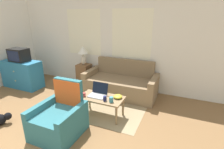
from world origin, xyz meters
The scene contains 15 objects.
wall_back centered at (0.00, 3.60, 1.31)m, with size 6.86×0.06×2.60m.
rug centered at (0.55, 2.52, 0.00)m, with size 1.65×1.90×0.01m.
couch centered at (0.54, 3.15, 0.28)m, with size 1.90×0.86×0.90m.
armchair centered at (0.12, 1.16, 0.28)m, with size 0.76×0.81×0.94m.
tv_dresser centered at (-2.30, 2.45, 0.39)m, with size 1.16×0.53×0.79m.
television centered at (-2.30, 2.45, 0.97)m, with size 0.51×0.37×0.36m.
side_table centered at (-0.72, 3.32, 0.32)m, with size 0.36×0.36×0.64m.
table_lamp centered at (-0.72, 3.32, 1.00)m, with size 0.31×0.31×0.53m.
coffee_table centered at (0.55, 1.96, 0.38)m, with size 0.92×0.49×0.43m.
laptop centered at (0.45, 2.01, 0.49)m, with size 0.36×0.31×0.25m.
cup_navy centered at (0.20, 1.84, 0.47)m, with size 0.08×0.08×0.08m.
cup_yellow centered at (0.82, 1.85, 0.48)m, with size 0.08×0.08×0.10m.
cup_white centered at (0.69, 1.84, 0.48)m, with size 0.07×0.07×0.10m.
snack_bowl centered at (0.88, 2.06, 0.47)m, with size 0.18×0.18×0.07m.
cat_black centered at (-1.14, 0.87, 0.12)m, with size 0.43×0.41×0.22m.
Camera 1 is at (2.05, -0.95, 2.06)m, focal length 28.00 mm.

